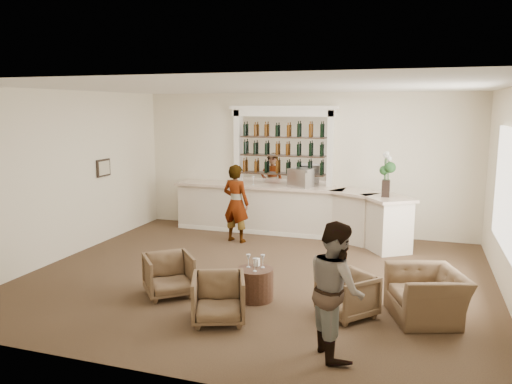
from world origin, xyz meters
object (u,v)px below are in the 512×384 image
armchair_center (219,298)px  armchair_far (427,295)px  armchair_right (347,295)px  cocktail_table (255,284)px  guest (336,289)px  sommelier (236,203)px  espresso_machine (301,178)px  bar_counter (291,211)px  flower_vase (387,172)px  armchair_left (169,275)px

armchair_center → armchair_far: armchair_far is taller
armchair_center → armchair_right: size_ratio=1.05×
cocktail_table → guest: 2.07m
guest → armchair_right: bearing=-28.2°
sommelier → guest: bearing=135.1°
armchair_center → espresso_machine: (-0.03, 5.04, 1.02)m
guest → armchair_right: 1.26m
sommelier → armchair_right: sommelier is taller
armchair_far → bar_counter: bearing=-163.1°
bar_counter → flower_vase: flower_vase is taller
cocktail_table → sommelier: (-1.48, 3.10, 0.62)m
armchair_center → flower_vase: bearing=44.3°
bar_counter → armchair_center: 4.97m
espresso_machine → sommelier: bearing=-122.4°
armchair_right → espresso_machine: bearing=152.7°
armchair_left → armchair_far: size_ratio=0.69×
sommelier → armchair_center: 4.26m
espresso_machine → flower_vase: (1.96, -0.69, 0.31)m
armchair_far → flower_vase: 3.68m
guest → armchair_far: bearing=-65.8°
armchair_left → cocktail_table: bearing=-30.0°
armchair_left → flower_vase: size_ratio=0.79×
bar_counter → espresso_machine: (0.20, 0.07, 0.78)m
bar_counter → sommelier: sommelier is taller
sommelier → espresso_machine: bearing=-129.2°
guest → armchair_far: size_ratio=1.54×
bar_counter → guest: bearing=-70.3°
bar_counter → flower_vase: (2.16, -0.61, 1.09)m
bar_counter → armchair_right: size_ratio=8.15×
guest → espresso_machine: size_ratio=3.34×
guest → armchair_far: 1.84m
armchair_left → armchair_far: bearing=-35.6°
guest → armchair_center: bearing=47.3°
flower_vase → armchair_left: bearing=-129.8°
guest → armchair_left: guest is taller
guest → flower_vase: (0.23, 4.76, 0.84)m
bar_counter → cocktail_table: bar_counter is taller
armchair_right → cocktail_table: bearing=-146.2°
armchair_right → armchair_far: size_ratio=0.66×
armchair_left → armchair_center: armchair_center is taller
guest → armchair_center: size_ratio=2.23×
armchair_left → armchair_right: (2.81, 0.07, -0.02)m
espresso_machine → flower_vase: bearing=-1.0°
armchair_center → espresso_machine: size_ratio=1.50×
armchair_center → sommelier: bearing=85.5°
cocktail_table → flower_vase: bearing=63.6°
cocktail_table → espresso_machine: bearing=93.6°
bar_counter → guest: guest is taller
sommelier → armchair_left: 3.41m
armchair_left → armchair_center: 1.32m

